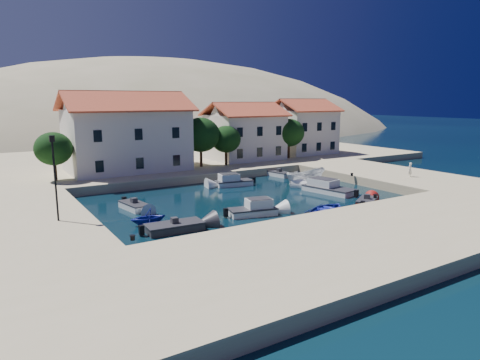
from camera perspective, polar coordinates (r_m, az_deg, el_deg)
name	(u,v)px	position (r m, az deg, el deg)	size (l,w,h in m)	color
ground	(313,224)	(34.50, 9.73, -5.83)	(400.00, 400.00, 0.00)	black
quay_south	(373,239)	(30.35, 17.35, -7.49)	(52.00, 12.00, 1.00)	tan
quay_east	(385,175)	(55.69, 18.78, 0.58)	(11.00, 20.00, 1.00)	tan
quay_west	(33,224)	(35.95, -25.86, -5.27)	(8.00, 20.00, 1.00)	tan
quay_north	(159,160)	(67.73, -10.71, 2.66)	(80.00, 36.00, 1.00)	tan
hills	(122,194)	(157.79, -15.44, -1.85)	(254.00, 176.00, 99.00)	gray
building_left	(127,131)	(55.16, -14.89, 6.39)	(14.70, 9.45, 9.70)	beige
building_mid	(244,130)	(63.72, 0.60, 6.63)	(10.50, 8.40, 8.30)	beige
building_right	(303,126)	(71.62, 8.36, 7.16)	(9.45, 8.40, 8.80)	beige
trees	(211,137)	(56.93, -3.86, 5.73)	(37.30, 5.30, 6.45)	#382314
lamppost	(54,170)	(33.30, -23.51, 1.23)	(0.35, 0.25, 6.22)	black
bollards	(308,197)	(38.81, 9.10, -2.21)	(29.36, 9.56, 0.30)	black
motorboat_grey_sw	(175,227)	(32.59, -8.71, -6.25)	(4.40, 2.14, 1.25)	#2D2D31
cabin_cruiser_south	(253,210)	(36.49, 1.69, -3.99)	(4.37, 2.58, 1.60)	white
rowboat_south	(328,212)	(38.23, 11.63, -4.26)	(3.07, 4.30, 0.89)	#1B2496
motorboat_red_se	(367,202)	(41.63, 16.55, -2.84)	(3.54, 2.92, 1.25)	maroon
cabin_cruiser_east	(329,188)	(46.20, 11.78, -1.09)	(3.31, 5.98, 1.60)	white
boat_east	(306,185)	(49.90, 8.74, -0.68)	(2.00, 5.33, 2.06)	white
motorboat_white_ne	(279,174)	(55.15, 5.22, 0.80)	(1.99, 3.33, 1.25)	white
rowboat_west	(148,224)	(34.70, -12.11, -5.82)	(2.39, 2.77, 1.46)	#1B2496
motorboat_white_west	(134,206)	(39.61, -13.93, -3.40)	(2.01, 3.61, 1.25)	white
cabin_cruiser_north	(234,182)	(48.93, -0.83, -0.21)	(4.50, 2.50, 1.60)	white
pedestrian	(410,170)	(52.71, 21.71, 1.30)	(0.60, 0.39, 1.64)	white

